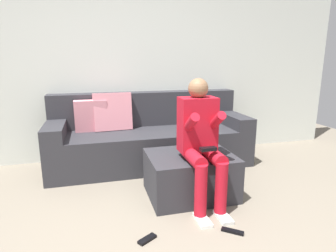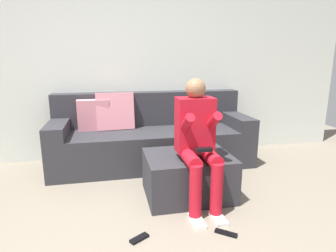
# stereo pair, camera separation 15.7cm
# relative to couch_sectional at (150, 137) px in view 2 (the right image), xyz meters

# --- Properties ---
(wall_back) EXTENTS (6.30, 0.10, 2.54)m
(wall_back) POSITION_rel_couch_sectional_xyz_m (-0.24, 0.41, 0.93)
(wall_back) COLOR silver
(wall_back) RESTS_ON ground_plane
(couch_sectional) EXTENTS (2.47, 0.85, 0.92)m
(couch_sectional) POSITION_rel_couch_sectional_xyz_m (0.00, 0.00, 0.00)
(couch_sectional) COLOR #2D2D33
(couch_sectional) RESTS_ON ground_plane
(ottoman) EXTENTS (0.82, 0.64, 0.42)m
(ottoman) POSITION_rel_couch_sectional_xyz_m (0.22, -1.00, -0.13)
(ottoman) COLOR #2D2D33
(ottoman) RESTS_ON ground_plane
(person_seated) EXTENTS (0.34, 0.63, 1.16)m
(person_seated) POSITION_rel_couch_sectional_xyz_m (0.25, -1.17, 0.30)
(person_seated) COLOR red
(person_seated) RESTS_ON ground_plane
(remote_near_ottoman) EXTENTS (0.16, 0.14, 0.02)m
(remote_near_ottoman) POSITION_rel_couch_sectional_xyz_m (0.33, -1.69, -0.33)
(remote_near_ottoman) COLOR black
(remote_near_ottoman) RESTS_ON ground_plane
(remote_by_storage_bin) EXTENTS (0.16, 0.13, 0.02)m
(remote_by_storage_bin) POSITION_rel_couch_sectional_xyz_m (-0.33, -1.62, -0.33)
(remote_by_storage_bin) COLOR black
(remote_by_storage_bin) RESTS_ON ground_plane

